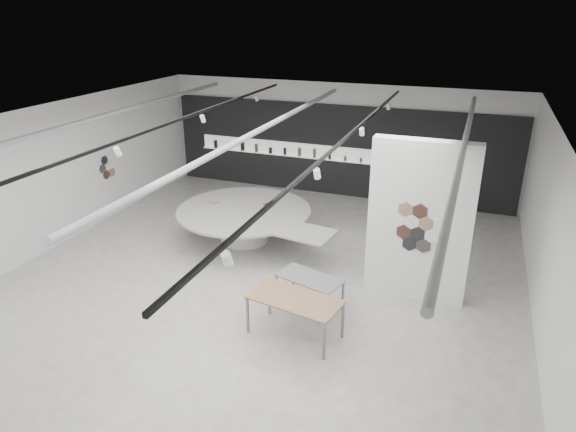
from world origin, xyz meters
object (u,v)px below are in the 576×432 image
at_px(partition_column, 420,222).
at_px(sample_table_wood, 295,301).
at_px(kitchen_counter, 432,197).
at_px(sample_table_stone, 309,280).
at_px(display_island, 246,221).

relative_size(partition_column, sample_table_wood, 1.87).
bearing_deg(kitchen_counter, sample_table_wood, -106.05).
bearing_deg(sample_table_stone, partition_column, 32.31).
relative_size(sample_table_wood, sample_table_stone, 1.25).
relative_size(partition_column, display_island, 0.73).
relative_size(partition_column, sample_table_stone, 2.33).
bearing_deg(sample_table_wood, sample_table_stone, 93.24).
bearing_deg(sample_table_wood, kitchen_counter, 77.22).
height_order(sample_table_stone, kitchen_counter, kitchen_counter).
xyz_separation_m(sample_table_wood, sample_table_stone, (-0.06, 1.10, -0.12)).
height_order(display_island, kitchen_counter, kitchen_counter).
xyz_separation_m(display_island, sample_table_wood, (2.76, -3.70, 0.17)).
relative_size(partition_column, kitchen_counter, 2.30).
distance_m(partition_column, kitchen_counter, 5.71).
distance_m(sample_table_wood, sample_table_stone, 1.10).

